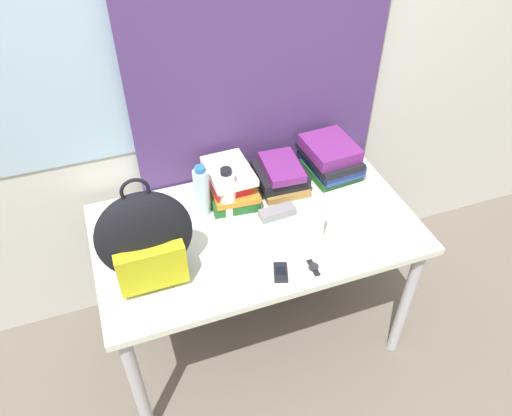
# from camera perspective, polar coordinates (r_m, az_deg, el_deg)

# --- Properties ---
(ground_plane) EXTENTS (12.00, 12.00, 0.00)m
(ground_plane) POSITION_cam_1_polar(r_m,az_deg,el_deg) (2.39, 3.16, -20.54)
(ground_plane) COLOR #665B51
(wall_back) EXTENTS (6.00, 0.06, 2.50)m
(wall_back) POSITION_cam_1_polar(r_m,az_deg,el_deg) (2.07, -4.53, 16.97)
(wall_back) COLOR beige
(wall_back) RESTS_ON ground_plane
(curtain_blue) EXTENTS (1.10, 0.04, 2.50)m
(curtain_blue) POSITION_cam_1_polar(r_m,az_deg,el_deg) (2.07, 0.53, 17.06)
(curtain_blue) COLOR #4C336B
(curtain_blue) RESTS_ON ground_plane
(desk) EXTENTS (1.29, 0.73, 0.72)m
(desk) POSITION_cam_1_polar(r_m,az_deg,el_deg) (2.07, -0.00, -3.82)
(desk) COLOR silver
(desk) RESTS_ON ground_plane
(backpack) EXTENTS (0.34, 0.18, 0.44)m
(backpack) POSITION_cam_1_polar(r_m,az_deg,el_deg) (1.75, -12.55, -3.48)
(backpack) COLOR black
(backpack) RESTS_ON desk
(book_stack_left) EXTENTS (0.22, 0.29, 0.16)m
(book_stack_left) POSITION_cam_1_polar(r_m,az_deg,el_deg) (2.11, -3.03, 2.91)
(book_stack_left) COLOR #1E5623
(book_stack_left) RESTS_ON desk
(book_stack_center) EXTENTS (0.22, 0.24, 0.12)m
(book_stack_center) POSITION_cam_1_polar(r_m,az_deg,el_deg) (2.18, 2.84, 3.79)
(book_stack_center) COLOR olive
(book_stack_center) RESTS_ON desk
(book_stack_right) EXTENTS (0.24, 0.29, 0.17)m
(book_stack_right) POSITION_cam_1_polar(r_m,az_deg,el_deg) (2.25, 8.54, 5.66)
(book_stack_right) COLOR #1E5623
(book_stack_right) RESTS_ON desk
(water_bottle) EXTENTS (0.06, 0.06, 0.23)m
(water_bottle) POSITION_cam_1_polar(r_m,az_deg,el_deg) (2.02, -6.21, 1.88)
(water_bottle) COLOR silver
(water_bottle) RESTS_ON desk
(sports_bottle) EXTENTS (0.07, 0.07, 0.22)m
(sports_bottle) POSITION_cam_1_polar(r_m,az_deg,el_deg) (2.01, -3.33, 1.78)
(sports_bottle) COLOR white
(sports_bottle) RESTS_ON desk
(sunscreen_bottle) EXTENTS (0.04, 0.04, 0.18)m
(sunscreen_bottle) POSITION_cam_1_polar(r_m,az_deg,el_deg) (1.92, 7.23, -1.56)
(sunscreen_bottle) COLOR white
(sunscreen_bottle) RESTS_ON desk
(cell_phone) EXTENTS (0.08, 0.10, 0.02)m
(cell_phone) POSITION_cam_1_polar(r_m,az_deg,el_deg) (1.84, 2.74, -7.38)
(cell_phone) COLOR black
(cell_phone) RESTS_ON desk
(sunglasses_case) EXTENTS (0.15, 0.06, 0.04)m
(sunglasses_case) POSITION_cam_1_polar(r_m,az_deg,el_deg) (2.05, 2.44, -0.51)
(sunglasses_case) COLOR gray
(sunglasses_case) RESTS_ON desk
(wristwatch) EXTENTS (0.04, 0.08, 0.01)m
(wristwatch) POSITION_cam_1_polar(r_m,az_deg,el_deg) (1.87, 6.58, -6.73)
(wristwatch) COLOR black
(wristwatch) RESTS_ON desk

